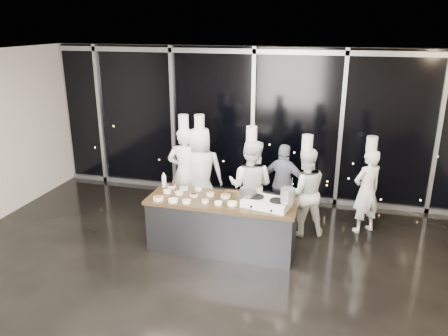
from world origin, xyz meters
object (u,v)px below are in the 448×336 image
Objects in this scene: chef_center at (251,186)px; chef_side at (367,190)px; stock_pot at (288,196)px; chef_far_left at (185,172)px; chef_left at (200,172)px; frying_pan at (248,193)px; guest at (284,183)px; stove at (267,203)px; chef_right at (304,191)px; demo_counter at (222,224)px.

chef_side is (2.02, 0.50, -0.07)m from chef_center.
stock_pot is at bearing 133.88° from chef_center.
chef_far_left is 1.00× the size of chef_left.
guest is at bearing 85.34° from frying_pan.
stock_pot reaches higher than frying_pan.
chef_right is (0.50, 1.01, -0.15)m from stove.
chef_left is at bearing -28.30° from chef_right.
stock_pot is 0.12× the size of chef_side.
stock_pot is at bearing 11.46° from chef_side.
guest reaches higher than stove.
demo_counter is at bearing -9.11° from chef_side.
demo_counter is 0.97m from chef_center.
chef_far_left is 1.90m from guest.
frying_pan is 0.86m from chef_center.
chef_side reaches higher than stove.
chef_right is (0.17, 1.09, -0.33)m from stock_pot.
stock_pot is 0.12× the size of chef_right.
chef_right is at bearing 36.38° from demo_counter.
stove is 1.14m from chef_right.
frying_pan is 0.31× the size of chef_side.
chef_far_left is 1.13× the size of chef_side.
frying_pan is 2.33m from chef_side.
chef_far_left reaches higher than stock_pot.
chef_center reaches higher than frying_pan.
chef_far_left reaches higher than chef_left.
chef_right is at bearing 144.52° from guest.
chef_left is 2.04m from chef_right.
chef_center is 0.77m from guest.
chef_center is 0.96m from chef_right.
chef_right is 1.03× the size of chef_side.
stove is at bearing -6.38° from demo_counter.
chef_left reaches higher than stove.
stove is 0.39× the size of chef_far_left.
chef_left reaches higher than chef_side.
guest is 1.50m from chef_side.
chef_far_left is at bearing -35.08° from chef_side.
chef_left is at bearing 143.60° from stock_pot.
stove is 2.12m from chef_side.
demo_counter is at bearing 101.35° from chef_left.
guest is at bearing 58.72° from demo_counter.
guest is at bearing 98.57° from stove.
chef_far_left is at bearing 149.07° from stock_pot.
chef_left reaches higher than chef_right.
chef_side is at bearing 179.35° from chef_right.
chef_left is at bearing 17.23° from guest.
chef_far_left is at bearing 133.22° from demo_counter.
chef_right is (0.42, -0.45, 0.05)m from guest.
guest is at bearing -67.11° from chef_right.
guest reaches higher than demo_counter.
chef_left is (-1.85, 1.36, -0.24)m from stock_pot.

